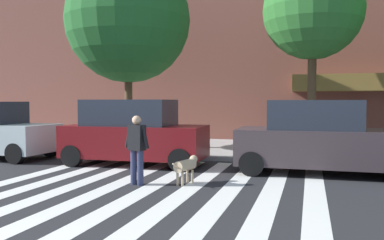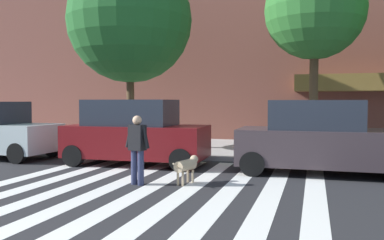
% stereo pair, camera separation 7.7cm
% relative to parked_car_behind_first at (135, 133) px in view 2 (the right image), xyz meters
% --- Properties ---
extents(ground_plane, '(160.00, 160.00, 0.00)m').
position_rel_parked_car_behind_first_xyz_m(ground_plane, '(1.57, -4.17, -0.99)').
color(ground_plane, '#232326').
extents(sidewalk_far, '(80.00, 6.00, 0.15)m').
position_rel_parked_car_behind_first_xyz_m(sidewalk_far, '(1.57, 4.43, -0.91)').
color(sidewalk_far, '#A8A2A0').
rests_on(sidewalk_far, ground_plane).
extents(crosswalk_stripes, '(7.65, 10.61, 0.01)m').
position_rel_parked_car_behind_first_xyz_m(crosswalk_stripes, '(1.78, -4.17, -0.98)').
color(crosswalk_stripes, silver).
rests_on(crosswalk_stripes, ground_plane).
extents(parked_car_behind_first, '(4.41, 2.03, 2.03)m').
position_rel_parked_car_behind_first_xyz_m(parked_car_behind_first, '(0.00, 0.00, 0.00)').
color(parked_car_behind_first, maroon).
rests_on(parked_car_behind_first, ground_plane).
extents(parked_car_third_in_line, '(4.52, 1.99, 2.01)m').
position_rel_parked_car_behind_first_xyz_m(parked_car_third_in_line, '(5.49, 0.00, -0.03)').
color(parked_car_third_in_line, '#392E32').
rests_on(parked_car_third_in_line, ground_plane).
extents(street_tree_nearest, '(4.83, 4.83, 7.38)m').
position_rel_parked_car_behind_first_xyz_m(street_tree_nearest, '(-1.58, 2.99, 4.12)').
color(street_tree_nearest, '#4C3823').
rests_on(street_tree_nearest, sidewalk_far).
extents(street_tree_middle, '(3.52, 3.52, 6.82)m').
position_rel_parked_car_behind_first_xyz_m(street_tree_middle, '(5.30, 3.53, 4.19)').
color(street_tree_middle, '#4C3823').
rests_on(street_tree_middle, sidewalk_far).
extents(pedestrian_dog_walker, '(0.70, 0.33, 1.64)m').
position_rel_parked_car_behind_first_xyz_m(pedestrian_dog_walker, '(1.35, -2.74, -0.06)').
color(pedestrian_dog_walker, '#282D4C').
rests_on(pedestrian_dog_walker, ground_plane).
extents(dog_on_leash, '(0.42, 1.03, 0.65)m').
position_rel_parked_car_behind_first_xyz_m(dog_on_leash, '(2.43, -2.30, -0.54)').
color(dog_on_leash, tan).
rests_on(dog_on_leash, ground_plane).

